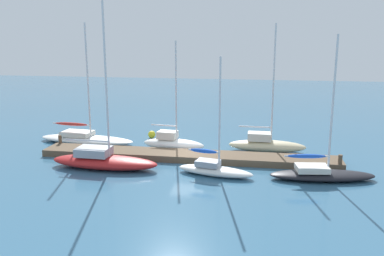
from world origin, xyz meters
TOP-DOWN VIEW (x-y plane):
  - ground_plane at (0.00, 0.00)m, footprint 120.00×120.00m
  - dock_pier at (0.00, 0.00)m, footprint 22.62×2.38m
  - dock_piling_near_end at (-10.91, 1.04)m, footprint 0.28×0.28m
  - dock_piling_far_end at (10.91, -1.04)m, footprint 0.28×0.28m
  - sailboat_0 at (-9.80, 3.43)m, footprint 8.90×3.22m
  - sailboat_1 at (-5.52, -3.09)m, footprint 7.85×2.58m
  - sailboat_2 at (-1.68, 2.45)m, footprint 5.33×2.23m
  - sailboat_3 at (2.40, -3.27)m, footprint 5.43×2.57m
  - sailboat_4 at (5.89, 3.22)m, footprint 6.22×1.97m
  - sailboat_5 at (9.38, -2.97)m, footprint 7.03×2.94m
  - mooring_buoy_yellow at (-4.44, 5.99)m, footprint 0.68×0.68m

SIDE VIEW (x-z plane):
  - ground_plane at x=0.00m, z-range 0.00..0.00m
  - dock_pier at x=0.00m, z-range 0.00..0.50m
  - mooring_buoy_yellow at x=-4.44m, z-range 0.00..0.68m
  - sailboat_0 at x=-9.80m, z-range -4.68..5.60m
  - sailboat_5 at x=9.38m, z-range -4.19..5.12m
  - sailboat_3 at x=2.40m, z-range -3.48..4.46m
  - dock_piling_near_end at x=-10.91m, z-range 0.00..1.19m
  - dock_piling_far_end at x=10.91m, z-range 0.00..1.19m
  - sailboat_2 at x=-1.68m, z-range -3.79..5.04m
  - sailboat_4 at x=5.89m, z-range -4.44..5.70m
  - sailboat_1 at x=-5.52m, z-range -5.98..7.24m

